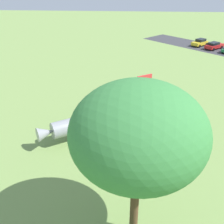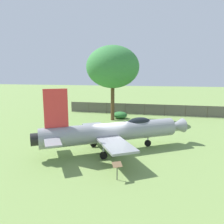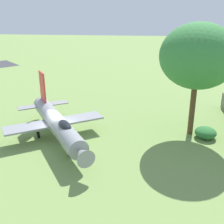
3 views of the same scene
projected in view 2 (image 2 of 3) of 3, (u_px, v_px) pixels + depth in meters
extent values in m
plane|color=#75934C|center=(111.00, 151.00, 18.63)|extent=(200.00, 200.00, 0.00)
cylinder|color=gray|center=(111.00, 132.00, 18.34)|extent=(7.74, 10.76, 1.60)
cone|color=gray|center=(176.00, 126.00, 20.50)|extent=(2.01, 2.08, 1.36)
cylinder|color=black|center=(35.00, 140.00, 16.29)|extent=(1.13, 1.03, 0.96)
ellipsoid|color=black|center=(139.00, 122.00, 19.08)|extent=(1.95, 2.34, 0.84)
cube|color=red|center=(56.00, 108.00, 16.44)|extent=(1.09, 1.59, 2.97)
cube|color=gray|center=(96.00, 128.00, 20.66)|extent=(4.22, 3.67, 0.16)
cube|color=gray|center=(116.00, 145.00, 15.69)|extent=(4.22, 3.67, 0.16)
cube|color=gray|center=(49.00, 131.00, 18.24)|extent=(2.11, 1.90, 0.10)
cube|color=gray|center=(53.00, 142.00, 15.08)|extent=(2.11, 1.90, 0.10)
cylinder|color=#A5A8AD|center=(148.00, 137.00, 19.65)|extent=(0.12, 0.12, 1.20)
cylinder|color=black|center=(148.00, 143.00, 19.75)|extent=(0.48, 0.60, 0.60)
cylinder|color=#A5A8AD|center=(93.00, 137.00, 19.47)|extent=(0.12, 0.12, 1.20)
cylinder|color=black|center=(94.00, 144.00, 19.57)|extent=(0.48, 0.60, 0.60)
cylinder|color=#A5A8AD|center=(103.00, 148.00, 16.69)|extent=(0.12, 0.12, 1.20)
cylinder|color=black|center=(104.00, 155.00, 16.79)|extent=(0.48, 0.60, 0.60)
cylinder|color=brown|center=(113.00, 101.00, 30.60)|extent=(0.52, 0.52, 5.59)
ellipsoid|color=#387F3D|center=(113.00, 67.00, 29.78)|extent=(6.78, 7.32, 5.81)
cylinder|color=#4C4238|center=(207.00, 112.00, 32.69)|extent=(0.08, 0.08, 1.78)
cylinder|color=#4C4238|center=(186.00, 111.00, 33.39)|extent=(0.08, 0.08, 1.78)
cylinder|color=#4C4238|center=(165.00, 110.00, 34.10)|extent=(0.08, 0.08, 1.78)
cylinder|color=#4C4238|center=(145.00, 109.00, 34.80)|extent=(0.08, 0.08, 1.78)
cylinder|color=#4C4238|center=(125.00, 109.00, 35.50)|extent=(0.08, 0.08, 1.78)
cylinder|color=#4C4238|center=(107.00, 108.00, 36.20)|extent=(0.08, 0.08, 1.78)
cylinder|color=#4C4238|center=(89.00, 107.00, 36.90)|extent=(0.08, 0.08, 1.78)
cylinder|color=#4C4238|center=(72.00, 107.00, 37.61)|extent=(0.08, 0.08, 1.78)
cylinder|color=#4C4238|center=(145.00, 104.00, 34.65)|extent=(0.06, 25.16, 0.05)
cube|color=#59544C|center=(145.00, 109.00, 34.80)|extent=(0.03, 25.16, 1.70)
ellipsoid|color=#2D7033|center=(120.00, 115.00, 32.04)|extent=(1.98, 2.09, 1.02)
cylinder|color=#333333|center=(117.00, 173.00, 13.47)|extent=(0.06, 0.06, 0.90)
cube|color=olive|center=(117.00, 164.00, 13.37)|extent=(0.65, 0.72, 0.25)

